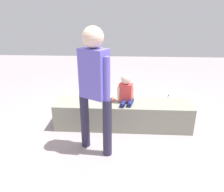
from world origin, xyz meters
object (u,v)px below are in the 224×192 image
object	(u,v)px
party_cup_red	(148,110)
gift_bag	(177,108)
water_bottle_near_gift	(168,100)
adult_standing	(94,82)
handbag_brown_canvas	(129,104)
child_seated	(126,91)
cake_box_white	(76,106)
handbag_black_leather	(107,108)
water_bottle_far_side	(124,96)
cake_plate	(109,99)

from	to	relation	value
party_cup_red	gift_bag	bearing A→B (deg)	-15.36
party_cup_red	water_bottle_near_gift	bearing A→B (deg)	38.88
gift_bag	water_bottle_near_gift	size ratio (longest dim) A/B	1.50
adult_standing	handbag_brown_canvas	bearing A→B (deg)	70.19
gift_bag	party_cup_red	bearing A→B (deg)	164.64
child_seated	gift_bag	distance (m)	1.16
child_seated	handbag_brown_canvas	xyz separation A→B (m)	(0.07, 0.63, -0.52)
gift_bag	party_cup_red	distance (m)	0.54
adult_standing	cake_box_white	bearing A→B (deg)	113.79
handbag_black_leather	cake_box_white	bearing A→B (deg)	168.46
water_bottle_far_side	cake_plate	bearing A→B (deg)	-103.03
water_bottle_near_gift	water_bottle_far_side	size ratio (longest dim) A/B	1.14
child_seated	adult_standing	xyz separation A→B (m)	(-0.41, -0.70, 0.37)
cake_plate	water_bottle_near_gift	bearing A→B (deg)	35.44
adult_standing	gift_bag	distance (m)	1.97
water_bottle_far_side	cake_box_white	distance (m)	1.10
adult_standing	party_cup_red	xyz separation A→B (m)	(0.85, 1.27, -0.97)
gift_bag	cake_box_white	xyz separation A→B (m)	(-1.94, 0.17, -0.08)
gift_bag	handbag_brown_canvas	distance (m)	0.91
handbag_brown_canvas	party_cup_red	bearing A→B (deg)	-8.27
cake_plate	handbag_black_leather	distance (m)	0.51
gift_bag	handbag_black_leather	size ratio (longest dim) A/B	1.05
gift_bag	handbag_brown_canvas	bearing A→B (deg)	167.59
water_bottle_near_gift	adult_standing	bearing A→B (deg)	-128.64
water_bottle_far_side	gift_bag	bearing A→B (deg)	-36.24
party_cup_red	handbag_brown_canvas	size ratio (longest dim) A/B	0.29
child_seated	handbag_black_leather	bearing A→B (deg)	127.11
handbag_brown_canvas	cake_plate	bearing A→B (deg)	-123.33
party_cup_red	cake_box_white	size ratio (longest dim) A/B	0.32
adult_standing	cake_box_white	size ratio (longest dim) A/B	5.13
adult_standing	party_cup_red	bearing A→B (deg)	56.07
handbag_brown_canvas	gift_bag	bearing A→B (deg)	-12.41
cake_plate	handbag_brown_canvas	xyz separation A→B (m)	(0.35, 0.53, -0.33)
adult_standing	handbag_brown_canvas	distance (m)	1.66
child_seated	water_bottle_far_side	xyz separation A→B (m)	(-0.03, 1.16, -0.56)
gift_bag	water_bottle_near_gift	world-z (taller)	gift_bag
party_cup_red	adult_standing	bearing A→B (deg)	-123.93
party_cup_red	handbag_brown_canvas	world-z (taller)	handbag_brown_canvas
cake_plate	water_bottle_near_gift	distance (m)	1.49
water_bottle_near_gift	handbag_brown_canvas	bearing A→B (deg)	-159.50
cake_plate	handbag_brown_canvas	size ratio (longest dim) A/B	0.62
adult_standing	water_bottle_near_gift	size ratio (longest dim) A/B	7.26
cake_box_white	child_seated	bearing A→B (deg)	-31.46
cake_plate	water_bottle_near_gift	size ratio (longest dim) A/B	0.96
adult_standing	water_bottle_far_side	size ratio (longest dim) A/B	8.27
child_seated	handbag_black_leather	xyz separation A→B (m)	(-0.36, 0.47, -0.53)
water_bottle_near_gift	cake_plate	bearing A→B (deg)	-144.56
party_cup_red	cake_box_white	bearing A→B (deg)	178.89
gift_bag	cake_box_white	distance (m)	1.95
party_cup_red	handbag_brown_canvas	xyz separation A→B (m)	(-0.38, 0.05, 0.08)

